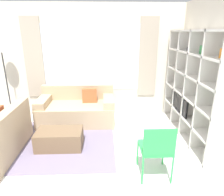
# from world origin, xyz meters

# --- Properties ---
(wall_back) EXTENTS (5.61, 0.11, 2.70)m
(wall_back) POSITION_xyz_m (0.00, 2.91, 1.36)
(wall_back) COLOR beige
(wall_back) RESTS_ON ground_plane
(wall_right) EXTENTS (0.07, 4.08, 2.70)m
(wall_right) POSITION_xyz_m (2.24, 1.44, 1.35)
(wall_right) COLOR beige
(wall_right) RESTS_ON ground_plane
(area_rug) EXTENTS (2.59, 1.87, 0.01)m
(area_rug) POSITION_xyz_m (-0.82, 1.41, 0.01)
(area_rug) COLOR slate
(area_rug) RESTS_ON ground_plane
(shelving_unit) EXTENTS (0.35, 2.24, 2.10)m
(shelving_unit) POSITION_xyz_m (2.06, 1.66, 1.04)
(shelving_unit) COLOR silver
(shelving_unit) RESTS_ON ground_plane
(couch_main) EXTENTS (1.74, 0.93, 0.82)m
(couch_main) POSITION_xyz_m (-0.34, 2.40, 0.31)
(couch_main) COLOR tan
(couch_main) RESTS_ON ground_plane
(ottoman) EXTENTS (0.84, 0.49, 0.35)m
(ottoman) POSITION_xyz_m (-0.53, 1.25, 0.17)
(ottoman) COLOR brown
(ottoman) RESTS_ON ground_plane
(floor_lamp) EXTENTS (0.31, 0.31, 1.89)m
(floor_lamp) POSITION_xyz_m (-1.99, 2.60, 1.62)
(floor_lamp) COLOR black
(floor_lamp) RESTS_ON ground_plane
(folding_chair) EXTENTS (0.44, 0.46, 0.86)m
(folding_chair) POSITION_xyz_m (1.03, 0.37, 0.52)
(folding_chair) COLOR green
(folding_chair) RESTS_ON ground_plane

